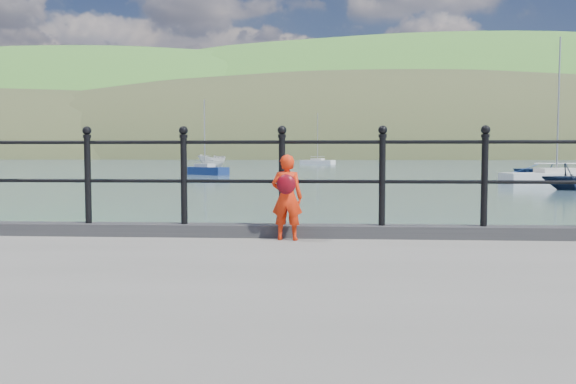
# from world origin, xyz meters

# --- Properties ---
(ground) EXTENTS (600.00, 600.00, 0.00)m
(ground) POSITION_xyz_m (0.00, 0.00, 0.00)
(ground) COLOR #2D4251
(ground) RESTS_ON ground
(kerb) EXTENTS (60.00, 0.30, 0.15)m
(kerb) POSITION_xyz_m (0.00, -0.15, 1.07)
(kerb) COLOR #28282B
(kerb) RESTS_ON quay
(railing) EXTENTS (18.11, 0.11, 1.20)m
(railing) POSITION_xyz_m (0.00, -0.15, 1.82)
(railing) COLOR black
(railing) RESTS_ON kerb
(far_shore) EXTENTS (830.00, 200.00, 156.00)m
(far_shore) POSITION_xyz_m (38.34, 239.41, -22.57)
(far_shore) COLOR #333A21
(far_shore) RESTS_ON ground
(child) EXTENTS (0.39, 0.33, 1.00)m
(child) POSITION_xyz_m (0.68, -0.41, 1.51)
(child) COLOR red
(child) RESTS_ON quay
(launch_blue) EXTENTS (5.68, 6.57, 1.14)m
(launch_blue) POSITION_xyz_m (17.92, 40.72, 0.57)
(launch_blue) COLOR navy
(launch_blue) RESTS_ON ground
(launch_white) EXTENTS (3.64, 4.76, 1.74)m
(launch_white) POSITION_xyz_m (-12.25, 62.83, 0.87)
(launch_white) COLOR silver
(launch_white) RESTS_ON ground
(launch_navy) EXTENTS (2.83, 2.47, 1.44)m
(launch_navy) POSITION_xyz_m (13.97, 25.75, 0.72)
(launch_navy) COLOR black
(launch_navy) RESTS_ON ground
(sailboat_near) EXTENTS (7.26, 3.45, 9.52)m
(sailboat_near) POSITION_xyz_m (15.84, 32.61, 0.34)
(sailboat_near) COLOR silver
(sailboat_near) RESTS_ON ground
(sailboat_port) EXTENTS (4.64, 3.69, 6.84)m
(sailboat_port) POSITION_xyz_m (-9.72, 46.10, 0.34)
(sailboat_port) COLOR navy
(sailboat_port) RESTS_ON ground
(sailboat_deep) EXTENTS (5.94, 4.30, 8.65)m
(sailboat_deep) POSITION_xyz_m (-0.45, 93.14, 0.34)
(sailboat_deep) COLOR white
(sailboat_deep) RESTS_ON ground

